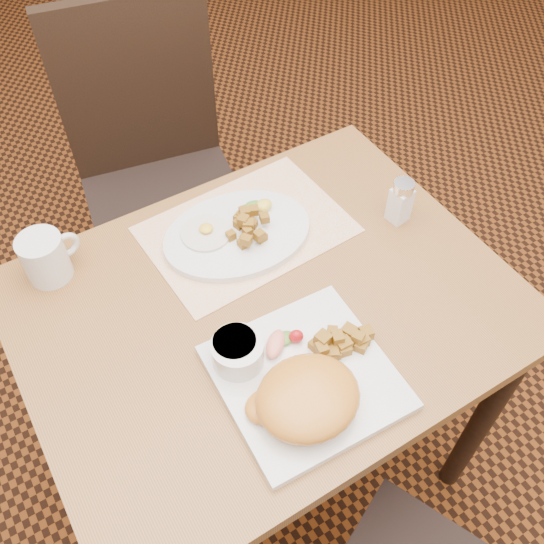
{
  "coord_description": "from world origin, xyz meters",
  "views": [
    {
      "loc": [
        -0.34,
        -0.58,
        1.66
      ],
      "look_at": [
        0.01,
        0.01,
        0.82
      ],
      "focal_mm": 40.0,
      "sensor_mm": 36.0,
      "label": 1
    }
  ],
  "objects_px": {
    "table": "(268,334)",
    "chair_far": "(156,165)",
    "salt_shaker": "(401,201)",
    "plate_square": "(305,377)",
    "plate_oval": "(237,234)",
    "coffee_mug": "(46,257)"
  },
  "relations": [
    {
      "from": "plate_square",
      "to": "salt_shaker",
      "type": "height_order",
      "value": "salt_shaker"
    },
    {
      "from": "table",
      "to": "chair_far",
      "type": "distance_m",
      "value": 0.71
    },
    {
      "from": "salt_shaker",
      "to": "coffee_mug",
      "type": "distance_m",
      "value": 0.7
    },
    {
      "from": "chair_far",
      "to": "plate_square",
      "type": "bearing_deg",
      "value": 94.6
    },
    {
      "from": "plate_square",
      "to": "salt_shaker",
      "type": "bearing_deg",
      "value": 30.3
    },
    {
      "from": "chair_far",
      "to": "salt_shaker",
      "type": "bearing_deg",
      "value": 123.77
    },
    {
      "from": "plate_square",
      "to": "coffee_mug",
      "type": "xyz_separation_m",
      "value": [
        -0.29,
        0.45,
        0.04
      ]
    },
    {
      "from": "table",
      "to": "salt_shaker",
      "type": "xyz_separation_m",
      "value": [
        0.34,
        0.04,
        0.16
      ]
    },
    {
      "from": "plate_square",
      "to": "plate_oval",
      "type": "relative_size",
      "value": 0.92
    },
    {
      "from": "plate_oval",
      "to": "coffee_mug",
      "type": "height_order",
      "value": "coffee_mug"
    },
    {
      "from": "table",
      "to": "plate_oval",
      "type": "xyz_separation_m",
      "value": [
        0.03,
        0.17,
        0.12
      ]
    },
    {
      "from": "salt_shaker",
      "to": "coffee_mug",
      "type": "height_order",
      "value": "salt_shaker"
    },
    {
      "from": "table",
      "to": "plate_oval",
      "type": "bearing_deg",
      "value": 79.56
    },
    {
      "from": "plate_oval",
      "to": "salt_shaker",
      "type": "distance_m",
      "value": 0.34
    },
    {
      "from": "table",
      "to": "plate_oval",
      "type": "relative_size",
      "value": 2.96
    },
    {
      "from": "chair_far",
      "to": "plate_oval",
      "type": "relative_size",
      "value": 3.19
    },
    {
      "from": "plate_oval",
      "to": "salt_shaker",
      "type": "height_order",
      "value": "salt_shaker"
    },
    {
      "from": "salt_shaker",
      "to": "table",
      "type": "bearing_deg",
      "value": -172.52
    },
    {
      "from": "table",
      "to": "plate_oval",
      "type": "height_order",
      "value": "plate_oval"
    },
    {
      "from": "chair_far",
      "to": "coffee_mug",
      "type": "xyz_separation_m",
      "value": [
        -0.38,
        -0.43,
        0.26
      ]
    },
    {
      "from": "table",
      "to": "chair_far",
      "type": "bearing_deg",
      "value": 85.19
    },
    {
      "from": "coffee_mug",
      "to": "chair_far",
      "type": "bearing_deg",
      "value": 48.34
    }
  ]
}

